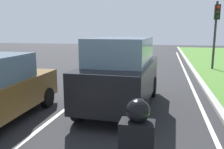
# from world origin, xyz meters

# --- Properties ---
(ground_plane) EXTENTS (60.00, 60.00, 0.00)m
(ground_plane) POSITION_xyz_m (0.00, 14.00, 0.00)
(ground_plane) COLOR #262628
(lane_line_center) EXTENTS (0.12, 32.00, 0.01)m
(lane_line_center) POSITION_xyz_m (-0.70, 14.00, 0.00)
(lane_line_center) COLOR silver
(lane_line_center) RESTS_ON ground
(lane_line_right_edge) EXTENTS (0.12, 32.00, 0.01)m
(lane_line_right_edge) POSITION_xyz_m (3.60, 14.00, 0.00)
(lane_line_right_edge) COLOR silver
(lane_line_right_edge) RESTS_ON ground
(curb_right) EXTENTS (0.24, 48.00, 0.12)m
(curb_right) POSITION_xyz_m (4.10, 14.00, 0.06)
(curb_right) COLOR #9E9B93
(curb_right) RESTS_ON ground
(car_suv_ahead) EXTENTS (2.12, 4.57, 2.28)m
(car_suv_ahead) POSITION_xyz_m (1.02, 9.20, 1.17)
(car_suv_ahead) COLOR black
(car_suv_ahead) RESTS_ON ground
(rider_person) EXTENTS (0.50, 0.40, 1.16)m
(rider_person) POSITION_xyz_m (2.10, 4.43, 1.19)
(rider_person) COLOR black
(rider_person) RESTS_ON ground
(traffic_light_near_right) EXTENTS (0.32, 0.50, 4.27)m
(traffic_light_near_right) POSITION_xyz_m (5.36, 17.80, 2.91)
(traffic_light_near_right) COLOR #2D2D2D
(traffic_light_near_right) RESTS_ON ground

